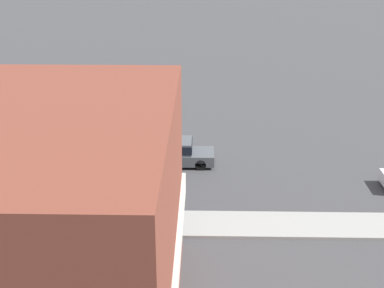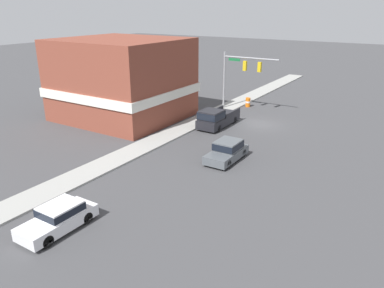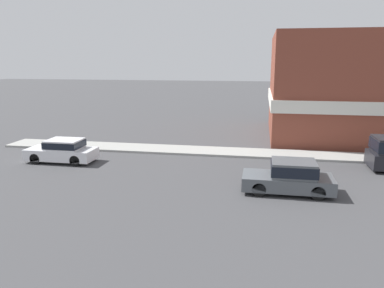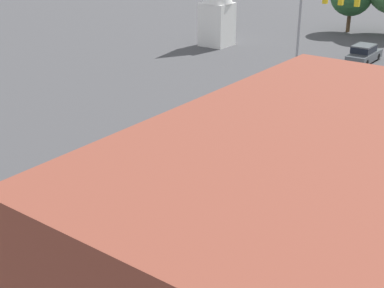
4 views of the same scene
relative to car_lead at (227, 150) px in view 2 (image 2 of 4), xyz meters
name	(u,v)px [view 2 (image 2 of 4)]	position (x,y,z in m)	size (l,w,h in m)	color
ground_plane	(259,124)	(1.61, -10.20, -0.81)	(200.00, 200.00, 0.00)	#424244
sidewalk_curb	(210,115)	(7.31, -10.20, -0.74)	(2.40, 60.00, 0.14)	#9E9E99
near_signal_assembly	(240,70)	(5.61, -13.80, 3.90)	(6.48, 0.49, 6.57)	gray
car_lead	(227,150)	(0.00, 0.00, 0.00)	(1.88, 4.25, 1.56)	black
car_oncoming	(59,217)	(3.14, 13.51, -0.06)	(1.78, 4.24, 1.43)	black
pickup_truck_parked	(216,118)	(4.87, -7.00, 0.14)	(2.09, 5.55, 1.92)	black
construction_barrel	(248,102)	(5.51, -16.08, -0.25)	(0.57, 0.57, 1.10)	orange
corner_brick_building	(122,80)	(15.07, -4.87, 3.22)	(12.40, 11.38, 8.28)	brown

